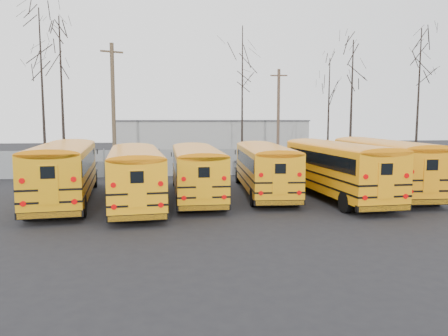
{
  "coord_description": "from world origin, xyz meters",
  "views": [
    {
      "loc": [
        -3.66,
        -20.64,
        4.28
      ],
      "look_at": [
        -0.41,
        2.79,
        1.6
      ],
      "focal_mm": 35.0,
      "sensor_mm": 36.0,
      "label": 1
    }
  ],
  "objects": [
    {
      "name": "bus_d",
      "position": [
        1.94,
        3.17,
        1.7
      ],
      "size": [
        3.13,
        10.49,
        2.9
      ],
      "rotation": [
        0.0,
        0.0,
        -0.07
      ],
      "color": "black",
      "rests_on": "ground"
    },
    {
      "name": "utility_pole_left",
      "position": [
        -7.61,
        15.52,
        5.25
      ],
      "size": [
        1.72,
        0.85,
        10.23
      ],
      "rotation": [
        0.0,
        0.0,
        0.41
      ],
      "color": "brown",
      "rests_on": "ground"
    },
    {
      "name": "bus_a",
      "position": [
        -8.66,
        2.15,
        1.83
      ],
      "size": [
        3.57,
        11.36,
        3.13
      ],
      "rotation": [
        0.0,
        0.0,
        0.09
      ],
      "color": "black",
      "rests_on": "ground"
    },
    {
      "name": "tree_3",
      "position": [
        10.22,
        14.98,
        4.66
      ],
      "size": [
        0.26,
        0.26,
        9.32
      ],
      "primitive_type": "cone",
      "color": "black",
      "rests_on": "ground"
    },
    {
      "name": "bus_c",
      "position": [
        -1.94,
        2.48,
        1.67
      ],
      "size": [
        2.37,
        10.22,
        2.86
      ],
      "rotation": [
        0.0,
        0.0,
        -0.0
      ],
      "color": "black",
      "rests_on": "ground"
    },
    {
      "name": "bus_f",
      "position": [
        8.72,
        2.64,
        1.84
      ],
      "size": [
        3.11,
        11.34,
        3.14
      ],
      "rotation": [
        0.0,
        0.0,
        -0.05
      ],
      "color": "black",
      "rests_on": "ground"
    },
    {
      "name": "utility_pole_right",
      "position": [
        6.95,
        19.08,
        4.53
      ],
      "size": [
        1.56,
        0.38,
        8.81
      ],
      "rotation": [
        0.0,
        0.0,
        -0.17
      ],
      "color": "brown",
      "rests_on": "ground"
    },
    {
      "name": "bus_e",
      "position": [
        5.46,
        1.52,
        1.81
      ],
      "size": [
        3.08,
        11.18,
        3.1
      ],
      "rotation": [
        0.0,
        0.0,
        0.05
      ],
      "color": "black",
      "rests_on": "ground"
    },
    {
      "name": "tree_4",
      "position": [
        13.1,
        16.92,
        5.61
      ],
      "size": [
        0.26,
        0.26,
        11.21
      ],
      "primitive_type": "cone",
      "color": "black",
      "rests_on": "ground"
    },
    {
      "name": "fence",
      "position": [
        0.0,
        12.0,
        1.0
      ],
      "size": [
        40.0,
        0.04,
        2.0
      ],
      "primitive_type": "cube",
      "color": "gray",
      "rests_on": "ground"
    },
    {
      "name": "bus_b",
      "position": [
        -5.07,
        1.01,
        1.72
      ],
      "size": [
        3.22,
        10.63,
        2.93
      ],
      "rotation": [
        0.0,
        0.0,
        0.08
      ],
      "color": "black",
      "rests_on": "ground"
    },
    {
      "name": "tree_1",
      "position": [
        -11.15,
        13.79,
        5.9
      ],
      "size": [
        0.26,
        0.26,
        11.81
      ],
      "primitive_type": "cone",
      "color": "black",
      "rests_on": "ground"
    },
    {
      "name": "tree_2",
      "position": [
        2.64,
        14.18,
        5.79
      ],
      "size": [
        0.26,
        0.26,
        11.58
      ],
      "primitive_type": "cone",
      "color": "black",
      "rests_on": "ground"
    },
    {
      "name": "distant_building",
      "position": [
        2.0,
        32.0,
        2.0
      ],
      "size": [
        22.0,
        8.0,
        4.0
      ],
      "primitive_type": "cube",
      "color": "#999894",
      "rests_on": "ground"
    },
    {
      "name": "tree_0",
      "position": [
        -13.24,
        16.48,
        6.49
      ],
      "size": [
        0.26,
        0.26,
        12.97
      ],
      "primitive_type": "cone",
      "color": "black",
      "rests_on": "ground"
    },
    {
      "name": "tree_5",
      "position": [
        18.78,
        15.71,
        6.06
      ],
      "size": [
        0.26,
        0.26,
        12.12
      ],
      "primitive_type": "cone",
      "color": "black",
      "rests_on": "ground"
    },
    {
      "name": "ground",
      "position": [
        0.0,
        0.0,
        0.0
      ],
      "size": [
        120.0,
        120.0,
        0.0
      ],
      "primitive_type": "plane",
      "color": "black",
      "rests_on": "ground"
    }
  ]
}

